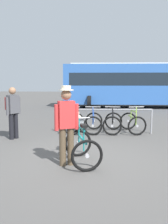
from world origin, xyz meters
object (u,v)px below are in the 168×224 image
at_px(racked_bike_black, 113,122).
at_px(bus_distant, 135,83).
at_px(person_with_featured_bike, 66,122).
at_px(pedestrian_with_backpack, 13,110).
at_px(racked_bike_yellow, 74,122).
at_px(featured_bicycle, 81,141).
at_px(racked_bike_blue, 93,122).
at_px(racked_bike_lime, 132,122).

relative_size(racked_bike_black, bus_distant, 0.12).
distance_m(racked_bike_black, person_with_featured_bike, 3.73).
bearing_deg(bus_distant, pedestrian_with_backpack, -117.88).
relative_size(racked_bike_yellow, featured_bicycle, 0.89).
relative_size(racked_bike_blue, person_with_featured_bike, 0.63).
distance_m(racked_bike_black, pedestrian_with_backpack, 3.48).
relative_size(pedestrian_with_backpack, bus_distant, 0.16).
height_order(racked_bike_yellow, racked_bike_blue, same).
bearing_deg(person_with_featured_bike, pedestrian_with_backpack, 131.50).
bearing_deg(racked_bike_blue, bus_distant, 72.69).
height_order(racked_bike_yellow, bus_distant, bus_distant).
height_order(racked_bike_yellow, person_with_featured_bike, person_with_featured_bike).
xyz_separation_m(racked_bike_yellow, person_with_featured_bike, (0.22, -3.42, 0.58)).
xyz_separation_m(racked_bike_blue, featured_bicycle, (-0.19, -3.20, 0.12)).
distance_m(racked_bike_lime, person_with_featured_bike, 4.04).
xyz_separation_m(racked_bike_blue, racked_bike_black, (0.70, 0.04, -0.00)).
xyz_separation_m(racked_bike_lime, person_with_featured_bike, (-1.88, -3.53, 0.58)).
relative_size(racked_bike_yellow, pedestrian_with_backpack, 0.68).
height_order(racked_bike_black, racked_bike_lime, same).
bearing_deg(racked_bike_lime, pedestrian_with_backpack, -162.59).
distance_m(racked_bike_yellow, racked_bike_lime, 2.10).
relative_size(featured_bicycle, pedestrian_with_backpack, 0.76).
relative_size(racked_bike_black, person_with_featured_bike, 0.67).
distance_m(racked_bike_yellow, bus_distant, 9.55).
bearing_deg(person_with_featured_bike, racked_bike_blue, 82.14).
bearing_deg(racked_bike_blue, racked_bike_black, 2.96).
distance_m(racked_bike_lime, bus_distant, 8.90).
bearing_deg(racked_bike_lime, person_with_featured_bike, -117.98).
xyz_separation_m(featured_bicycle, bus_distant, (2.92, 11.96, 1.25)).
height_order(racked_bike_lime, person_with_featured_bike, person_with_featured_bike).
xyz_separation_m(racked_bike_black, pedestrian_with_backpack, (-3.21, -1.19, 0.57)).
height_order(racked_bike_yellow, racked_bike_black, same).
bearing_deg(bus_distant, featured_bicycle, -103.71).
bearing_deg(bus_distant, racked_bike_lime, -98.72).
distance_m(racked_bike_yellow, racked_bike_black, 1.40).
height_order(racked_bike_blue, person_with_featured_bike, person_with_featured_bike).
relative_size(featured_bicycle, person_with_featured_bike, 0.73).
height_order(racked_bike_lime, featured_bicycle, featured_bicycle).
xyz_separation_m(racked_bike_lime, pedestrian_with_backpack, (-3.91, -1.23, 0.57)).
relative_size(racked_bike_blue, featured_bicycle, 0.87).
bearing_deg(racked_bike_black, bus_distant, 76.89).
distance_m(racked_bike_blue, racked_bike_lime, 1.40).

